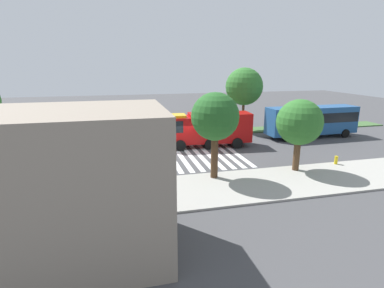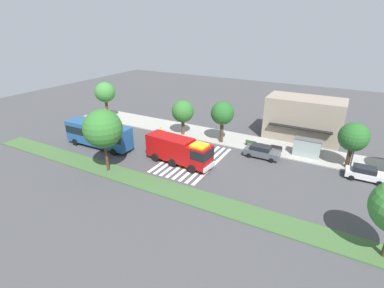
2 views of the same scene
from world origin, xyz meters
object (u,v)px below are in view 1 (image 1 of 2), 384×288
at_px(parked_car_west, 119,166).
at_px(bus_stop_shelter, 31,172).
at_px(transit_bus, 312,119).
at_px(fire_truck, 204,128).
at_px(sidewalk_tree_center, 215,117).
at_px(bench_near_shelter, 98,185).
at_px(bench_west_of_shelter, 155,180).
at_px(sidewalk_tree_west, 299,123).
at_px(median_tree_far_west, 244,87).
at_px(fire_hydrant, 336,160).

xyz_separation_m(parked_car_west, bus_stop_shelter, (5.38, 2.92, 0.99)).
bearing_deg(transit_bus, parked_car_west, -160.91).
height_order(fire_truck, sidewalk_tree_center, sidewalk_tree_center).
bearing_deg(bench_near_shelter, transit_bus, -155.00).
distance_m(transit_bus, bench_west_of_shelter, 22.72).
relative_size(bench_near_shelter, bench_west_of_shelter, 1.00).
bearing_deg(bus_stop_shelter, bench_near_shelter, -179.48).
bearing_deg(sidewalk_tree_west, median_tree_far_west, -97.00).
xyz_separation_m(transit_bus, sidewalk_tree_center, (15.28, 10.33, 2.58)).
bearing_deg(bench_west_of_shelter, parked_car_west, -49.86).
xyz_separation_m(fire_truck, sidewalk_tree_center, (1.87, 9.23, 2.72)).
xyz_separation_m(fire_truck, transit_bus, (-13.41, -1.09, 0.14)).
height_order(bench_near_shelter, fire_hydrant, bench_near_shelter).
bearing_deg(median_tree_far_west, bench_west_of_shelter, 50.34).
relative_size(fire_truck, bench_west_of_shelter, 5.96).
bearing_deg(median_tree_far_west, sidewalk_tree_center, 60.26).
distance_m(bus_stop_shelter, sidewalk_tree_center, 12.68).
bearing_deg(sidewalk_tree_west, sidewalk_tree_center, 0.00).
relative_size(bench_near_shelter, fire_hydrant, 2.29).
relative_size(median_tree_far_west, fire_hydrant, 11.25).
bearing_deg(sidewalk_tree_west, parked_car_west, -9.02).
relative_size(bench_west_of_shelter, median_tree_far_west, 0.20).
bearing_deg(bus_stop_shelter, bench_west_of_shelter, -179.74).
relative_size(parked_car_west, fire_hydrant, 6.78).
xyz_separation_m(transit_bus, bench_near_shelter, (23.62, 11.01, -1.54)).
bearing_deg(fire_hydrant, transit_bus, -113.18).
bearing_deg(median_tree_far_west, sidewalk_tree_west, 83.00).
xyz_separation_m(bench_near_shelter, median_tree_far_west, (-17.12, -16.05, 5.08)).
relative_size(fire_truck, bench_near_shelter, 5.96).
xyz_separation_m(parked_car_west, median_tree_far_west, (-15.74, -13.16, 4.77)).
bearing_deg(bench_west_of_shelter, sidewalk_tree_west, -176.55).
bearing_deg(fire_hydrant, parked_car_west, -5.38).
distance_m(bench_near_shelter, sidewalk_tree_center, 9.33).
distance_m(bench_west_of_shelter, sidewalk_tree_west, 11.94).
relative_size(transit_bus, bus_stop_shelter, 3.13).
height_order(parked_car_west, median_tree_far_west, median_tree_far_west).
bearing_deg(bus_stop_shelter, median_tree_far_west, -142.70).
height_order(fire_truck, parked_car_west, fire_truck).
bearing_deg(parked_car_west, median_tree_far_west, -139.75).
bearing_deg(median_tree_far_west, bus_stop_shelter, 37.30).
distance_m(bench_near_shelter, bench_west_of_shelter, 3.81).
distance_m(fire_truck, parked_car_west, 11.35).
xyz_separation_m(sidewalk_tree_west, fire_hydrant, (-4.18, -0.50, -3.52)).
bearing_deg(transit_bus, bus_stop_shelter, -159.17).
bearing_deg(median_tree_far_west, bench_near_shelter, 43.16).
distance_m(bench_near_shelter, sidewalk_tree_west, 15.63).
bearing_deg(median_tree_far_west, fire_truck, 41.59).
height_order(transit_bus, median_tree_far_west, median_tree_far_west).
xyz_separation_m(bus_stop_shelter, bench_near_shelter, (-4.00, -0.04, -1.30)).
height_order(bus_stop_shelter, bench_west_of_shelter, bus_stop_shelter).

